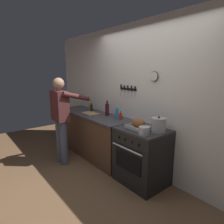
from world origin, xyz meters
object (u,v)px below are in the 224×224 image
at_px(stock_pot, 159,125).
at_px(bottle_wine_red, 107,109).
at_px(stove, 142,156).
at_px(bottle_vinegar, 90,106).
at_px(bottle_soy_sauce, 91,108).
at_px(bottle_hot_sauce, 121,116).
at_px(bottle_dish_soap, 117,113).
at_px(person_cook, 61,115).
at_px(cutting_board, 90,113).
at_px(roasting_pan, 138,125).
at_px(saucepan, 144,131).

xyz_separation_m(stock_pot, bottle_wine_red, (-1.31, 0.06, 0.02)).
xyz_separation_m(stove, bottle_vinegar, (-1.69, 0.11, 0.55)).
relative_size(stock_pot, bottle_soy_sauce, 1.16).
bearing_deg(stock_pot, bottle_hot_sauce, 177.02).
relative_size(bottle_dish_soap, bottle_hot_sauce, 1.46).
height_order(person_cook, bottle_wine_red, person_cook).
distance_m(stock_pot, cutting_board, 1.67).
bearing_deg(bottle_hot_sauce, cutting_board, -166.90).
bearing_deg(bottle_wine_red, roasting_pan, -10.84).
bearing_deg(person_cook, bottle_wine_red, -24.85).
bearing_deg(bottle_hot_sauce, bottle_wine_red, 178.72).
xyz_separation_m(bottle_hot_sauce, bottle_soy_sauce, (-0.89, -0.05, 0.02)).
height_order(stock_pot, saucepan, stock_pot).
relative_size(saucepan, bottle_dish_soap, 0.67).
relative_size(person_cook, bottle_wine_red, 5.56).
bearing_deg(stock_pot, bottle_dish_soap, 176.08).
relative_size(saucepan, bottle_vinegar, 0.63).
bearing_deg(bottle_dish_soap, bottle_vinegar, -177.91).
bearing_deg(stock_pot, bottle_wine_red, 177.56).
relative_size(bottle_dish_soap, bottle_vinegar, 0.94).
xyz_separation_m(roasting_pan, bottle_wine_red, (-1.05, 0.20, 0.05)).
xyz_separation_m(stock_pot, bottle_hot_sauce, (-0.90, 0.05, -0.04)).
bearing_deg(stove, roasting_pan, -114.14).
relative_size(cutting_board, bottle_hot_sauce, 2.28).
bearing_deg(bottle_wine_red, bottle_soy_sauce, -172.34).
height_order(saucepan, bottle_wine_red, bottle_wine_red).
bearing_deg(stove, bottle_vinegar, 176.29).
height_order(bottle_dish_soap, bottle_vinegar, bottle_vinegar).
bearing_deg(bottle_dish_soap, person_cook, -128.39).
relative_size(stove, bottle_dish_soap, 3.90).
bearing_deg(bottle_wine_red, bottle_dish_soap, 2.85).
distance_m(stock_pot, bottle_wine_red, 1.32).
bearing_deg(bottle_vinegar, person_cook, -73.21).
bearing_deg(stove, bottle_dish_soap, 169.84).
distance_m(stock_pot, bottle_dish_soap, 1.03).
height_order(person_cook, bottle_soy_sauce, person_cook).
bearing_deg(stove, bottle_hot_sauce, 169.86).
xyz_separation_m(bottle_dish_soap, bottle_wine_red, (-0.29, -0.01, 0.03)).
bearing_deg(stock_pot, cutting_board, -175.48).
bearing_deg(bottle_hot_sauce, saucepan, -19.92).
height_order(person_cook, cutting_board, person_cook).
height_order(roasting_pan, bottle_soy_sauce, bottle_soy_sauce).
bearing_deg(bottle_soy_sauce, bottle_hot_sauce, 3.51).
bearing_deg(bottle_soy_sauce, saucepan, -8.28).
bearing_deg(saucepan, bottle_vinegar, 170.92).
distance_m(bottle_dish_soap, bottle_wine_red, 0.29).
relative_size(cutting_board, bottle_vinegar, 1.46).
height_order(cutting_board, bottle_wine_red, bottle_wine_red).
bearing_deg(bottle_vinegar, cutting_board, -33.08).
xyz_separation_m(person_cook, bottle_dish_soap, (0.65, 0.83, 0.04)).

